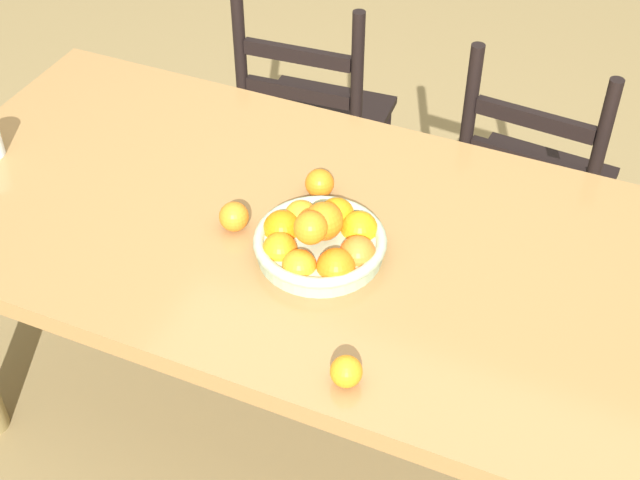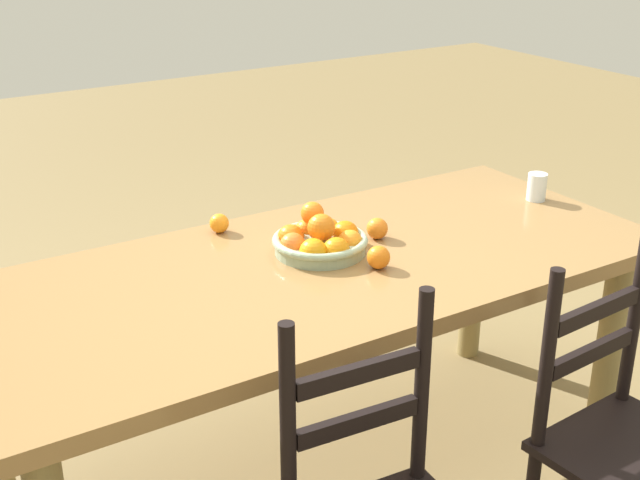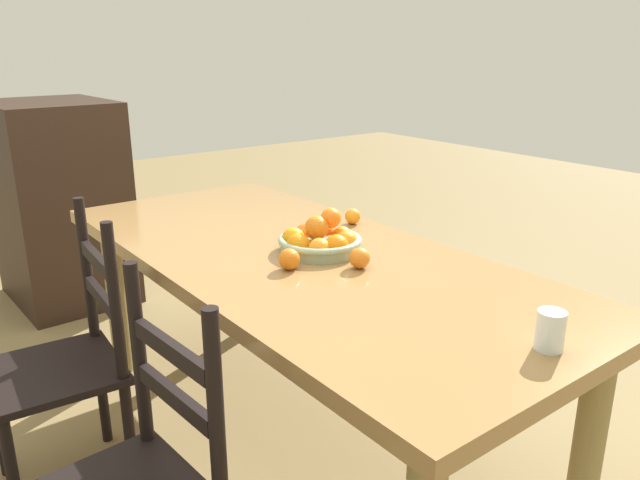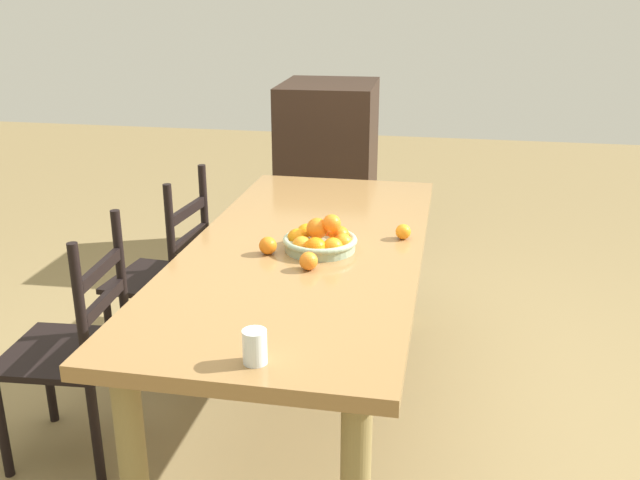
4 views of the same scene
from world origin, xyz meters
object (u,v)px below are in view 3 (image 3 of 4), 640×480
object	(u,v)px
orange_loose_1	(360,258)
cabinet	(60,203)
drinking_glass	(550,330)
fruit_bowl	(320,240)
orange_loose_0	(289,259)
dining_table	(299,278)
orange_loose_2	(353,216)
chair_by_cabinet	(67,366)

from	to	relation	value
orange_loose_1	cabinet	bearing A→B (deg)	8.31
drinking_glass	fruit_bowl	bearing A→B (deg)	-0.61
orange_loose_1	orange_loose_0	bearing A→B (deg)	55.36
dining_table	orange_loose_0	xyz separation A→B (m)	(-0.12, 0.12, 0.13)
cabinet	drinking_glass	distance (m)	2.91
cabinet	orange_loose_0	xyz separation A→B (m)	(-2.08, -0.14, 0.22)
cabinet	drinking_glass	xyz separation A→B (m)	(-2.88, -0.32, 0.23)
drinking_glass	orange_loose_1	bearing A→B (deg)	-0.58
orange_loose_0	orange_loose_1	size ratio (longest dim) A/B	1.01
fruit_bowl	orange_loose_0	xyz separation A→B (m)	(-0.08, 0.19, -0.00)
orange_loose_0	drinking_glass	xyz separation A→B (m)	(-0.80, -0.18, 0.01)
fruit_bowl	orange_loose_0	world-z (taller)	fruit_bowl
orange_loose_2	chair_by_cabinet	bearing A→B (deg)	82.88
cabinet	orange_loose_2	distance (m)	1.93
cabinet	dining_table	bearing A→B (deg)	-174.43
fruit_bowl	orange_loose_1	world-z (taller)	fruit_bowl
chair_by_cabinet	orange_loose_1	bearing A→B (deg)	60.35
fruit_bowl	orange_loose_1	size ratio (longest dim) A/B	4.29
dining_table	orange_loose_2	bearing A→B (deg)	-68.11
fruit_bowl	orange_loose_2	size ratio (longest dim) A/B	4.67
drinking_glass	chair_by_cabinet	bearing A→B (deg)	32.82
dining_table	orange_loose_2	size ratio (longest dim) A/B	33.75
orange_loose_0	drinking_glass	size ratio (longest dim) A/B	0.71
fruit_bowl	orange_loose_2	world-z (taller)	fruit_bowl
dining_table	orange_loose_1	world-z (taller)	orange_loose_1
chair_by_cabinet	orange_loose_2	world-z (taller)	chair_by_cabinet
fruit_bowl	orange_loose_0	bearing A→B (deg)	113.79
fruit_bowl	chair_by_cabinet	bearing A→B (deg)	67.82
orange_loose_1	drinking_glass	bearing A→B (deg)	179.42
dining_table	chair_by_cabinet	size ratio (longest dim) A/B	2.20
fruit_bowl	cabinet	bearing A→B (deg)	9.23
dining_table	cabinet	bearing A→B (deg)	7.51
dining_table	orange_loose_1	xyz separation A→B (m)	(-0.24, -0.06, 0.13)
orange_loose_0	chair_by_cabinet	bearing A→B (deg)	56.20
dining_table	orange_loose_2	world-z (taller)	orange_loose_2
orange_loose_0	dining_table	bearing A→B (deg)	-45.44
chair_by_cabinet	orange_loose_1	xyz separation A→B (m)	(-0.53, -0.79, 0.35)
orange_loose_2	dining_table	bearing A→B (deg)	111.89
orange_loose_1	orange_loose_2	bearing A→B (deg)	-37.94
orange_loose_0	cabinet	bearing A→B (deg)	3.82
orange_loose_0	orange_loose_2	world-z (taller)	orange_loose_0
chair_by_cabinet	orange_loose_0	distance (m)	0.81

